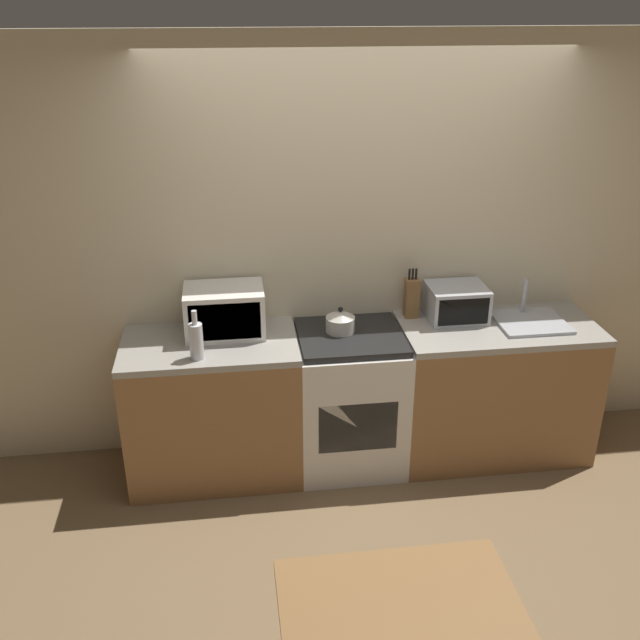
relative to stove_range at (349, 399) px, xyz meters
The scene contains 11 objects.
ground_plane 0.86m from the stove_range, 82.98° to the right, with size 16.00×16.00×0.00m, color brown.
wall_back 0.92m from the stove_range, 75.39° to the left, with size 10.00×0.06×2.60m.
counter_left_run 0.85m from the stove_range, behind, with size 1.04×0.62×0.90m.
counter_right_run 0.94m from the stove_range, ahead, with size 1.21×0.62×0.90m.
stove_range is the anchor object (origin of this frame).
kettle 0.52m from the stove_range, 139.94° to the left, with size 0.18×0.18×0.16m.
microwave 0.96m from the stove_range, behind, with size 0.47×0.33×0.29m.
bottle 1.09m from the stove_range, 168.05° to the right, with size 0.08×0.08×0.29m.
knife_block 0.75m from the stove_range, 26.07° to the left, with size 0.09×0.08×0.32m.
toaster_oven 0.90m from the stove_range, 11.27° to the left, with size 0.36×0.30×0.22m.
sink_basin 1.23m from the stove_range, ahead, with size 0.42×0.39×0.24m.
Camera 1 is at (-0.79, -3.07, 2.76)m, focal length 40.00 mm.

